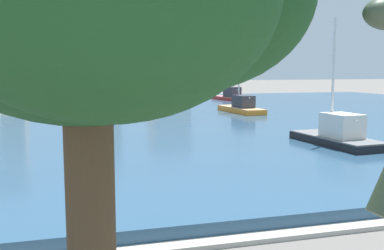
% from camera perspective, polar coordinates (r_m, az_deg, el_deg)
% --- Properties ---
extents(harbor_water, '(78.79, 50.75, 0.44)m').
position_cam_1_polar(harbor_water, '(35.21, -10.13, 0.92)').
color(harbor_water, '#2D5170').
rests_on(harbor_water, ground).
extents(quay_edge_coping, '(78.79, 0.50, 0.12)m').
position_cam_1_polar(quay_edge_coping, '(10.61, 4.97, -14.39)').
color(quay_edge_coping, '#ADA89E').
rests_on(quay_edge_coping, ground).
extents(sailboat_black, '(2.20, 5.93, 6.30)m').
position_cam_1_polar(sailboat_black, '(22.34, 17.22, -1.77)').
color(sailboat_black, black).
rests_on(sailboat_black, ground).
extents(sailboat_red, '(2.64, 6.97, 7.50)m').
position_cam_1_polar(sailboat_red, '(51.81, 4.63, 3.41)').
color(sailboat_red, red).
rests_on(sailboat_red, ground).
extents(sailboat_yellow, '(3.29, 7.33, 7.71)m').
position_cam_1_polar(sailboat_yellow, '(45.15, -23.17, 2.08)').
color(sailboat_yellow, gold).
rests_on(sailboat_yellow, ground).
extents(sailboat_orange, '(2.12, 6.52, 7.89)m').
position_cam_1_polar(sailboat_orange, '(37.16, 5.92, 1.94)').
color(sailboat_orange, orange).
rests_on(sailboat_orange, ground).
extents(shade_tree, '(4.93, 5.03, 6.07)m').
position_cam_1_polar(shade_tree, '(5.13, -11.77, 14.81)').
color(shade_tree, brown).
rests_on(shade_tree, ground).
extents(townhouse_corner_house, '(6.33, 5.72, 10.88)m').
position_cam_1_polar(townhouse_corner_house, '(65.95, -12.08, 8.26)').
color(townhouse_corner_house, tan).
rests_on(townhouse_corner_house, ground).
extents(townhouse_wide_warehouse, '(5.19, 6.95, 8.99)m').
position_cam_1_polar(townhouse_wide_warehouse, '(67.31, -3.03, 7.57)').
color(townhouse_wide_warehouse, '#C6B293').
rests_on(townhouse_wide_warehouse, ground).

